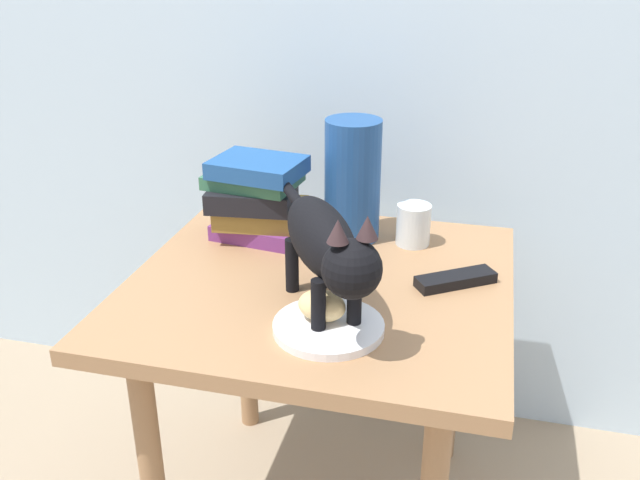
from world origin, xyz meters
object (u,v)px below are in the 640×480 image
plate (329,327)px  cat (326,245)px  book_stack (257,198)px  candle_jar (413,227)px  bread_roll (322,306)px  side_table (320,317)px  tv_remote (456,280)px  green_vase (353,180)px

plate → cat: 0.13m
book_stack → candle_jar: book_stack is taller
book_stack → plate: bearing=-54.9°
bread_roll → cat: size_ratio=0.19×
side_table → tv_remote: size_ratio=4.65×
cat → green_vase: 0.33m
candle_jar → tv_remote: (0.10, -0.16, -0.03)m
side_table → bread_roll: (0.04, -0.16, 0.12)m
plate → bread_roll: (-0.01, 0.01, 0.03)m
plate → green_vase: green_vase is taller
bread_roll → cat: cat is taller
side_table → cat: (0.04, -0.13, 0.21)m
cat → bread_roll: bearing=-87.7°
cat → tv_remote: size_ratio=2.81×
tv_remote → green_vase: bearing=110.3°
cat → tv_remote: cat is taller
book_stack → candle_jar: size_ratio=2.45×
side_table → candle_jar: 0.28m
side_table → tv_remote: (0.25, 0.04, 0.09)m
green_vase → plate: bearing=-83.9°
side_table → green_vase: size_ratio=2.77×
plate → bread_roll: 0.04m
book_stack → green_vase: green_vase is taller
book_stack → green_vase: size_ratio=0.83×
book_stack → green_vase: 0.20m
cat → plate: bearing=-71.0°
bread_roll → tv_remote: bread_roll is taller
green_vase → candle_jar: bearing=-1.5°
bread_roll → book_stack: (-0.22, 0.32, 0.05)m
green_vase → candle_jar: green_vase is taller
tv_remote → plate: bearing=-165.7°
side_table → cat: size_ratio=1.66×
plate → side_table: bearing=108.6°
bread_roll → candle_jar: size_ratio=0.94×
plate → green_vase: size_ratio=0.72×
bread_roll → tv_remote: 0.29m
plate → tv_remote: 0.28m
candle_jar → green_vase: bearing=178.5°
green_vase → candle_jar: size_ratio=2.96×
book_stack → tv_remote: 0.44m
side_table → book_stack: bearing=138.0°
cat → candle_jar: 0.36m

